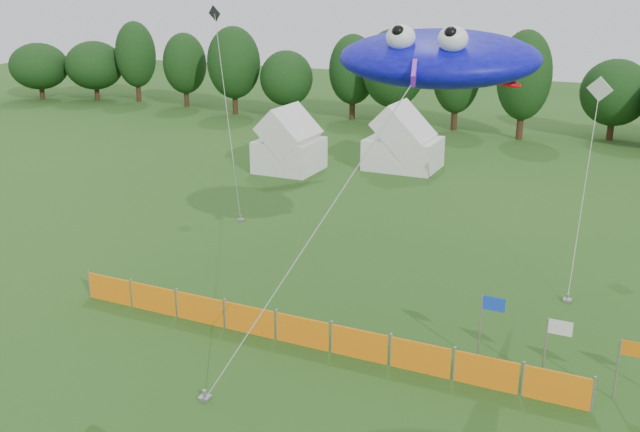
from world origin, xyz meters
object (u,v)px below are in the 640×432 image
at_px(stingray_kite, 443,57).
at_px(barrier_fence, 302,332).
at_px(tent_right, 403,144).
at_px(tent_left, 289,145).

bearing_deg(stingray_kite, barrier_fence, -138.17).
relative_size(tent_right, stingray_kite, 0.30).
bearing_deg(barrier_fence, tent_right, 101.04).
distance_m(tent_left, stingray_kite, 23.62).
distance_m(tent_right, barrier_fence, 24.29).
relative_size(tent_left, barrier_fence, 0.21).
xyz_separation_m(tent_left, barrier_fence, (10.96, -20.23, -1.15)).
bearing_deg(tent_left, stingray_kite, -50.15).
distance_m(barrier_fence, stingray_kite, 9.78).
bearing_deg(stingray_kite, tent_left, 129.85).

